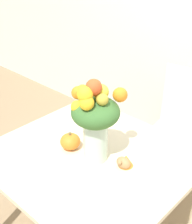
{
  "coord_description": "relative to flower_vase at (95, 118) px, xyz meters",
  "views": [
    {
      "loc": [
        1.03,
        -1.05,
        1.84
      ],
      "look_at": [
        0.04,
        0.0,
        1.03
      ],
      "focal_mm": 50.0,
      "sensor_mm": 36.0,
      "label": 1
    }
  ],
  "objects": [
    {
      "name": "dining_chair_near_window",
      "position": [
        0.03,
        0.93,
        -0.49
      ],
      "size": [
        0.47,
        0.47,
        0.98
      ],
      "rotation": [
        0.0,
        0.0,
        0.13
      ],
      "color": "silver",
      "rests_on": "ground_plane"
    },
    {
      "name": "turkey_figurine",
      "position": [
        0.17,
        0.05,
        -0.23
      ],
      "size": [
        0.08,
        0.11,
        0.07
      ],
      "color": "#A87A4C",
      "rests_on": "dining_table"
    },
    {
      "name": "pumpkin",
      "position": [
        -0.18,
        -0.03,
        -0.22
      ],
      "size": [
        0.12,
        0.12,
        0.11
      ],
      "color": "orange",
      "rests_on": "dining_table"
    },
    {
      "name": "dining_table",
      "position": [
        -0.03,
        -0.0,
        -0.36
      ],
      "size": [
        1.12,
        1.04,
        0.72
      ],
      "color": "beige",
      "rests_on": "ground_plane"
    },
    {
      "name": "flower_vase",
      "position": [
        0.0,
        0.0,
        0.0
      ],
      "size": [
        0.29,
        0.27,
        0.5
      ],
      "color": "#B2CCBC",
      "rests_on": "dining_table"
    }
  ]
}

